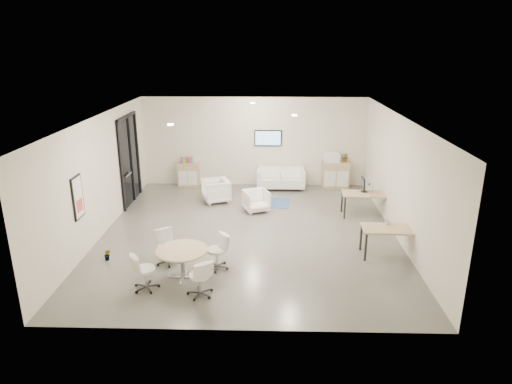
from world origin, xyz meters
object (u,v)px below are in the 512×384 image
object	(u,v)px
sideboard_right	(335,174)
armchair_right	(256,200)
loveseat	(281,179)
desk_rear	(365,196)
armchair_left	(216,190)
round_table	(182,253)
sideboard_left	(188,174)
desk_front	(391,231)

from	to	relation	value
sideboard_right	armchair_right	world-z (taller)	sideboard_right
loveseat	desk_rear	bearing A→B (deg)	-47.33
armchair_left	sideboard_right	bearing A→B (deg)	91.00
round_table	armchair_left	bearing A→B (deg)	88.09
loveseat	armchair_right	bearing A→B (deg)	-109.40
sideboard_left	armchair_left	size ratio (longest dim) A/B	1.03
desk_rear	round_table	world-z (taller)	desk_rear
round_table	loveseat	bearing A→B (deg)	70.66
armchair_left	loveseat	bearing A→B (deg)	103.86
loveseat	round_table	bearing A→B (deg)	-109.78
armchair_left	desk_rear	size ratio (longest dim) A/B	0.59
desk_rear	loveseat	bearing A→B (deg)	137.62
loveseat	sideboard_right	bearing A→B (deg)	4.53
loveseat	armchair_left	distance (m)	2.64
loveseat	desk_front	xyz separation A→B (m)	(2.56, -5.38, 0.31)
loveseat	desk_rear	distance (m)	3.62
sideboard_left	armchair_right	xyz separation A→B (m)	(2.55, -2.56, -0.06)
sideboard_left	armchair_right	size ratio (longest dim) A/B	1.16
desk_front	round_table	world-z (taller)	desk_front
loveseat	armchair_right	xyz separation A→B (m)	(-0.81, -2.36, 0.02)
armchair_left	desk_rear	world-z (taller)	armchair_left
armchair_right	round_table	world-z (taller)	armchair_right
desk_rear	round_table	xyz separation A→B (m)	(-4.80, -4.02, -0.02)
sideboard_right	armchair_left	xyz separation A→B (m)	(-4.14, -1.69, -0.06)
desk_rear	sideboard_right	bearing A→B (deg)	104.32
loveseat	desk_rear	world-z (taller)	loveseat
sideboard_right	desk_rear	bearing A→B (deg)	-80.19
armchair_right	desk_front	size ratio (longest dim) A/B	0.52
armchair_right	round_table	distance (m)	4.56
desk_rear	desk_front	world-z (taller)	desk_front
desk_front	sideboard_left	bearing A→B (deg)	138.91
sideboard_left	sideboard_right	xyz separation A→B (m)	(5.34, -0.03, 0.05)
sideboard_right	armchair_right	distance (m)	3.77
sideboard_left	loveseat	world-z (taller)	sideboard_left
sideboard_left	desk_rear	distance (m)	6.49
armchair_right	sideboard_left	bearing A→B (deg)	113.41
armchair_left	sideboard_left	bearing A→B (deg)	-166.26
armchair_left	round_table	distance (m)	5.14
sideboard_right	loveseat	xyz separation A→B (m)	(-1.98, -0.17, -0.13)
sideboard_left	armchair_left	world-z (taller)	sideboard_left
desk_rear	round_table	bearing A→B (deg)	-135.58
sideboard_left	loveseat	size ratio (longest dim) A/B	0.50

